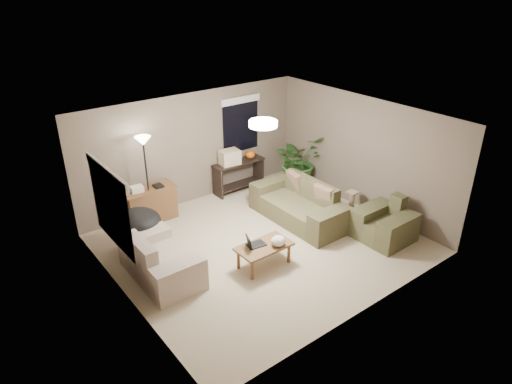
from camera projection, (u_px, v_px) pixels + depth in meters
room_shell at (263, 186)px, 8.39m from camera, size 5.50×5.50×5.50m
main_sofa at (300, 207)px, 9.69m from camera, size 0.95×2.20×0.85m
throw_pillows at (309, 189)px, 9.67m from camera, size 0.31×1.37×0.47m
loveseat at (160, 263)px, 7.83m from camera, size 0.90×1.60×0.85m
armchair at (385, 225)px, 8.99m from camera, size 0.95×1.00×0.85m
coffee_table at (264, 248)px, 8.13m from camera, size 1.00×0.55×0.42m
laptop at (253, 243)px, 8.05m from camera, size 0.41×0.28×0.24m
plastic_bag at (278, 241)px, 8.06m from camera, size 0.27×0.24×0.19m
desk at (150, 204)px, 9.62m from camera, size 1.10×0.50×0.75m
desk_papers at (141, 188)px, 9.34m from camera, size 0.68×0.28×0.12m
console_table at (239, 174)px, 10.93m from camera, size 1.30×0.40×0.75m
pumpkin at (250, 154)px, 10.94m from camera, size 0.30×0.30×0.19m
cardboard_box at (230, 157)px, 10.58m from camera, size 0.49×0.39×0.34m
papasan_chair at (138, 227)px, 8.61m from camera, size 1.12×1.12×0.80m
floor_lamp at (144, 152)px, 9.01m from camera, size 0.32×0.32×1.91m
ceiling_fixture at (263, 124)px, 7.87m from camera, size 0.50×0.50×0.10m
houseplant at (298, 166)px, 11.15m from camera, size 1.18×1.31×1.02m
cat_scratching_post at (352, 203)px, 10.02m from camera, size 0.32×0.32×0.50m
window_left at (109, 194)px, 6.87m from camera, size 0.05×1.56×1.33m
window_back at (241, 115)px, 10.63m from camera, size 1.06×0.05×1.33m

